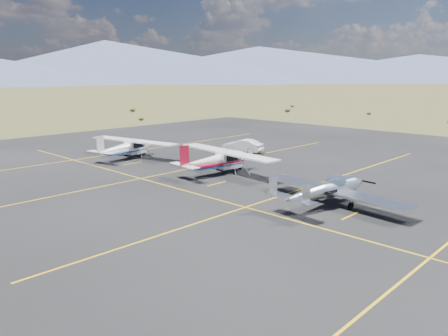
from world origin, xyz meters
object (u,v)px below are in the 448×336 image
aircraft_plain (126,147)px  sedan (243,146)px  aircraft_low_wing (328,190)px  aircraft_cessna (218,160)px

aircraft_plain → sedan: 11.99m
aircraft_low_wing → sedan: 19.57m
aircraft_cessna → sedan: (9.02, 5.21, -0.49)m
aircraft_cessna → aircraft_low_wing: bearing=-92.2°
aircraft_cessna → sedan: size_ratio=2.52×
aircraft_plain → sedan: bearing=-40.2°
aircraft_low_wing → aircraft_plain: 22.35m
aircraft_low_wing → aircraft_cessna: size_ratio=0.95×
aircraft_plain → sedan: size_ratio=2.41×
aircraft_cessna → sedan: 10.43m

